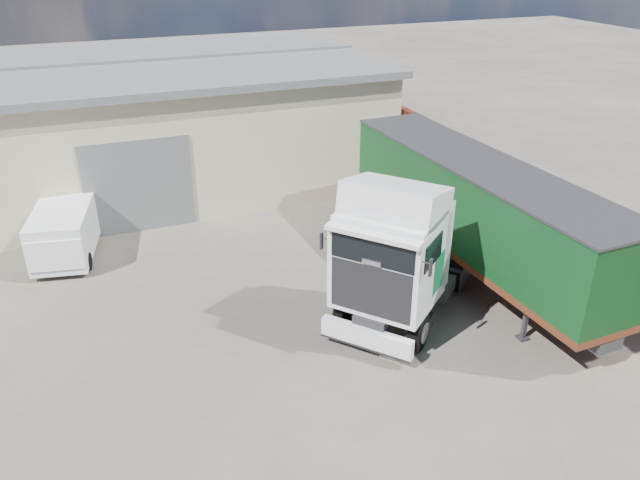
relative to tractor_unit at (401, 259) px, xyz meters
name	(u,v)px	position (x,y,z in m)	size (l,w,h in m)	color
ground	(272,367)	(-4.27, -1.01, -1.94)	(120.00, 120.00, 0.00)	#2C2924
warehouse	(24,133)	(-10.26, 14.99, 0.72)	(30.60, 12.60, 5.42)	#BDB591
brick_boundary_wall	(501,188)	(7.23, 4.99, -0.69)	(0.35, 26.00, 2.50)	maroon
tractor_unit	(401,259)	(0.00, 0.00, 0.00)	(6.86, 6.32, 4.62)	black
box_trailer	(475,207)	(3.49, 1.50, 0.46)	(2.97, 11.95, 3.95)	#2D2D30
panel_van	(66,230)	(-9.04, 7.90, -1.00)	(2.65, 4.75, 1.83)	black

